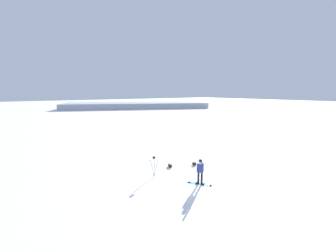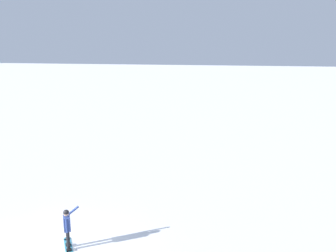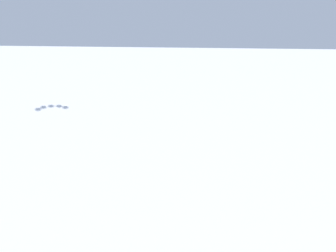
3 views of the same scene
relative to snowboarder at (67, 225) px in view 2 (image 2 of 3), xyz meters
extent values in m
cylinder|color=black|center=(-0.09, -0.06, -0.63)|extent=(0.14, 0.14, 0.83)
cylinder|color=black|center=(0.10, 0.05, -0.63)|extent=(0.14, 0.14, 0.83)
cube|color=navy|center=(0.00, -0.01, 0.08)|extent=(0.48, 0.43, 0.59)
sphere|color=tan|center=(0.00, -0.01, 0.51)|extent=(0.22, 0.22, 0.22)
sphere|color=black|center=(0.00, -0.01, 0.54)|extent=(0.24, 0.24, 0.24)
cylinder|color=navy|center=(-0.28, 0.11, 0.48)|extent=(0.35, 0.50, 0.41)
cylinder|color=navy|center=(0.19, 0.08, 0.08)|extent=(0.09, 0.09, 0.59)
cube|color=teal|center=(0.00, -0.01, -1.03)|extent=(1.48, 1.08, 0.02)
cylinder|color=teal|center=(-0.66, -0.42, -1.03)|extent=(0.29, 0.29, 0.02)
cube|color=black|center=(-0.19, -0.12, -0.98)|extent=(0.23, 0.24, 0.08)
cube|color=black|center=(0.19, 0.11, -0.98)|extent=(0.23, 0.24, 0.08)
camera|label=1|loc=(-10.16, 9.97, 5.01)|focal=24.17mm
camera|label=2|loc=(11.83, 6.76, 6.97)|focal=37.99mm
camera|label=3|loc=(-0.79, -2.06, 7.10)|focal=36.50mm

